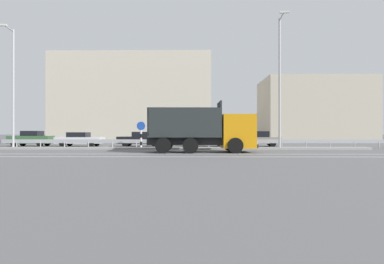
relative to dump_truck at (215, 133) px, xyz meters
The scene contains 16 objects.
ground_plane 3.30m from the dump_truck, 140.15° to the left, with size 320.00×320.00×0.00m, color #565659.
lane_strip_0 2.48m from the dump_truck, 119.50° to the right, with size 54.77×0.16×0.01m, color silver.
lane_strip_1 4.32m from the dump_truck, 104.53° to the right, with size 54.77×0.16×0.01m, color silver.
median_island 4.42m from the dump_truck, 123.17° to the left, with size 30.12×1.10×0.18m, color gray.
median_guardrail 5.39m from the dump_truck, 115.77° to the left, with size 54.77×0.09×0.78m.
dump_truck is the anchor object (origin of this frame).
median_road_sign 6.85m from the dump_truck, 148.82° to the left, with size 0.76×0.16×2.30m.
street_lamp_0 17.27m from the dump_truck, 168.17° to the left, with size 0.71×1.85×9.89m.
street_lamp_1 7.80m from the dump_truck, 31.29° to the left, with size 0.71×2.02×10.69m.
parked_car_1 19.81m from the dump_truck, 153.87° to the left, with size 4.05×1.97×1.54m.
parked_car_2 15.49m from the dump_truck, 146.28° to the left, with size 4.49×1.85×1.40m.
parked_car_3 10.81m from the dump_truck, 128.29° to the left, with size 4.55×1.83×1.44m.
parked_car_4 8.74m from the dump_truck, 93.18° to the left, with size 4.77×2.15×1.56m.
parked_car_5 9.88m from the dump_truck, 60.86° to the left, with size 4.36×2.03×1.50m.
background_building_0 26.38m from the dump_truck, 113.60° to the left, with size 22.21×9.75×12.41m, color beige.
background_building_1 26.89m from the dump_truck, 54.66° to the left, with size 14.31×8.43×8.92m, color #B7AD99.
Camera 1 is at (0.90, -22.89, 1.39)m, focal length 28.00 mm.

